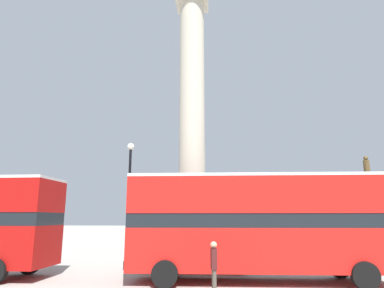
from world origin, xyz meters
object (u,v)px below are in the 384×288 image
at_px(monument_column, 192,171).
at_px(street_lamp, 129,202).
at_px(pedestrian_near_lamp, 214,265).
at_px(bus_a, 257,222).
at_px(equestrian_statue, 374,230).

bearing_deg(monument_column, street_lamp, -154.38).
xyz_separation_m(street_lamp, pedestrian_near_lamp, (4.59, -5.62, -2.39)).
relative_size(bus_a, street_lamp, 1.61).
xyz_separation_m(monument_column, equestrian_statue, (10.53, 2.15, -3.32)).
bearing_deg(pedestrian_near_lamp, monument_column, -176.32).
relative_size(monument_column, equestrian_statue, 2.85).
relative_size(equestrian_statue, street_lamp, 0.96).
bearing_deg(equestrian_statue, street_lamp, 174.89).
height_order(equestrian_statue, street_lamp, street_lamp).
distance_m(equestrian_statue, pedestrian_near_lamp, 13.09).
xyz_separation_m(bus_a, pedestrian_near_lamp, (-1.75, -2.59, -1.38)).
bearing_deg(monument_column, equestrian_statue, 11.54).
height_order(bus_a, pedestrian_near_lamp, bus_a).
bearing_deg(street_lamp, bus_a, -25.60).
distance_m(bus_a, pedestrian_near_lamp, 3.41).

